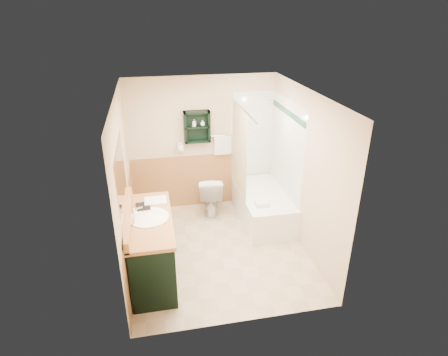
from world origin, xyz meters
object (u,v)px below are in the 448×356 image
Objects in this scene: vanity at (152,247)px; vanity_book at (135,201)px; toilet at (210,195)px; soap_bottle_a at (194,125)px; bathtub at (263,207)px; wall_shelf at (197,127)px; hair_dryer at (180,147)px; soap_bottle_b at (203,123)px.

vanity_book reaches higher than vanity.
toilet is 1.90m from vanity_book.
vanity_book is 1.93m from soap_bottle_a.
vanity_book is at bearing -158.03° from bathtub.
vanity is at bearing -149.58° from bathtub.
wall_shelf reaches higher than bathtub.
hair_dryer is (-0.30, 0.02, -0.35)m from wall_shelf.
vanity_book is at bearing 53.04° from toilet.
wall_shelf is at bearing 145.38° from bathtub.
vanity_book is (-1.06, -1.55, -0.50)m from wall_shelf.
vanity_book is (-0.17, 0.29, 0.59)m from vanity.
vanity is 0.97× the size of bathtub.
hair_dryer reaches higher than toilet.
hair_dryer reaches higher than vanity_book.
bathtub is at bearing -28.94° from hair_dryer.
wall_shelf is at bearing 49.21° from vanity_book.
wall_shelf is 5.44× the size of soap_bottle_b.
toilet is (-0.86, 0.44, 0.10)m from bathtub.
vanity is 14.44× the size of soap_bottle_b.
vanity_book is at bearing -123.29° from soap_bottle_a.
hair_dryer is at bearing 173.26° from soap_bottle_a.
soap_bottle_b is at bearing -68.28° from toilet.
vanity is at bearing -116.00° from wall_shelf.
wall_shelf is 1.94m from vanity_book.
soap_bottle_a is at bearing 146.74° from bathtub.
vanity_book reaches higher than toilet.
wall_shelf is 0.11m from soap_bottle_b.
vanity is at bearing -118.47° from soap_bottle_b.
vanity_book is (-1.23, -1.28, 0.68)m from toilet.
hair_dryer reaches higher than bathtub.
bathtub is 1.77m from soap_bottle_b.
wall_shelf is 0.74× the size of toilet.
soap_bottle_b reaches higher than toilet.
vanity is 1.90m from toilet.
bathtub is (1.03, -0.71, -1.28)m from wall_shelf.
toilet is at bearing -50.83° from soap_bottle_a.
hair_dryer is at bearing 175.24° from wall_shelf.
toilet is 7.33× the size of soap_bottle_b.
bathtub is 0.97m from toilet.
vanity is 2.24m from bathtub.
soap_bottle_a is (-0.21, 0.26, 1.23)m from toilet.
soap_bottle_b is (0.14, 0.00, 0.01)m from soap_bottle_a.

